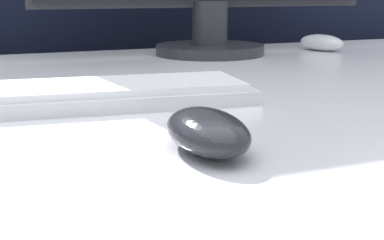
# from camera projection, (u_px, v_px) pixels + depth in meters

# --- Properties ---
(partition_panel) EXTENTS (5.00, 0.03, 1.12)m
(partition_panel) POSITION_uv_depth(u_px,v_px,m) (51.00, 118.00, 1.27)
(partition_panel) COLOR black
(partition_panel) RESTS_ON ground_plane
(computer_mouse_near) EXTENTS (0.06, 0.11, 0.03)m
(computer_mouse_near) POSITION_uv_depth(u_px,v_px,m) (207.00, 131.00, 0.43)
(computer_mouse_near) COLOR #232328
(computer_mouse_near) RESTS_ON desk
(keyboard) EXTENTS (0.43, 0.16, 0.02)m
(keyboard) POSITION_uv_depth(u_px,v_px,m) (71.00, 96.00, 0.60)
(keyboard) COLOR silver
(keyboard) RESTS_ON desk
(computer_mouse_far) EXTENTS (0.08, 0.12, 0.03)m
(computer_mouse_far) POSITION_uv_depth(u_px,v_px,m) (321.00, 43.00, 1.14)
(computer_mouse_far) COLOR white
(computer_mouse_far) RESTS_ON desk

